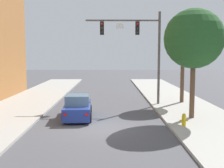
% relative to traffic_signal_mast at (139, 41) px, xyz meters
% --- Properties ---
extents(ground_plane, '(120.00, 120.00, 0.00)m').
position_rel_traffic_signal_mast_xyz_m(ground_plane, '(-2.91, -7.16, -5.32)').
color(ground_plane, '#4C4C51').
extents(sidewalk_right, '(5.00, 60.00, 0.15)m').
position_rel_traffic_signal_mast_xyz_m(sidewalk_right, '(3.59, -7.16, -5.24)').
color(sidewalk_right, '#A8A59E').
rests_on(sidewalk_right, ground).
extents(traffic_signal_mast, '(6.07, 0.38, 7.50)m').
position_rel_traffic_signal_mast_xyz_m(traffic_signal_mast, '(0.00, 0.00, 0.00)').
color(traffic_signal_mast, '#514C47').
rests_on(traffic_signal_mast, sidewalk_right).
extents(car_lead_blue, '(2.03, 4.33, 1.60)m').
position_rel_traffic_signal_mast_xyz_m(car_lead_blue, '(-4.48, -4.64, -4.60)').
color(car_lead_blue, navy).
rests_on(car_lead_blue, ground).
extents(fire_hydrant, '(0.48, 0.24, 0.72)m').
position_rel_traffic_signal_mast_xyz_m(fire_hydrant, '(1.91, -7.32, -4.81)').
color(fire_hydrant, gold).
rests_on(fire_hydrant, sidewalk_right).
extents(street_tree_nearest, '(3.78, 3.78, 6.96)m').
position_rel_traffic_signal_mast_xyz_m(street_tree_nearest, '(2.97, -5.19, -0.12)').
color(street_tree_nearest, brown).
rests_on(street_tree_nearest, sidewalk_right).
extents(street_tree_second, '(2.99, 2.99, 7.43)m').
position_rel_traffic_signal_mast_xyz_m(street_tree_second, '(3.83, 0.74, 0.71)').
color(street_tree_second, brown).
rests_on(street_tree_second, sidewalk_right).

